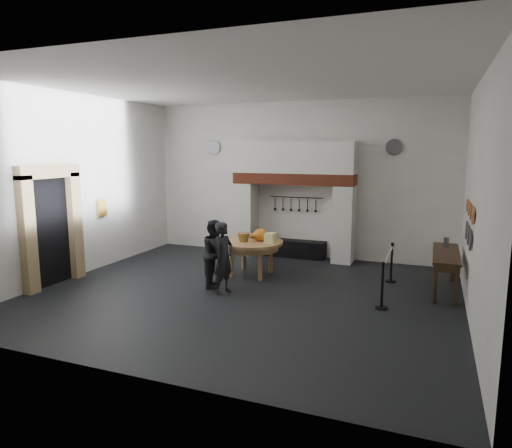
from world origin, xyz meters
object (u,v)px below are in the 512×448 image
at_px(side_table, 446,254).
at_px(barrier_post_near, 382,287).
at_px(visitor_far, 216,253).
at_px(barrier_post_far, 392,263).
at_px(work_table, 251,242).
at_px(iron_range, 293,249).
at_px(visitor_near, 224,258).

xyz_separation_m(side_table, barrier_post_near, (-1.18, -1.63, -0.42)).
bearing_deg(visitor_far, barrier_post_far, -81.36).
bearing_deg(barrier_post_far, work_table, -168.82).
xyz_separation_m(work_table, visitor_far, (-0.42, -1.18, -0.06)).
bearing_deg(iron_range, barrier_post_near, -50.98).
xyz_separation_m(work_table, barrier_post_far, (3.34, 0.66, -0.39)).
distance_m(visitor_near, side_table, 4.91).
height_order(iron_range, visitor_near, visitor_near).
bearing_deg(visitor_far, work_table, -36.90).
bearing_deg(barrier_post_far, visitor_far, -153.88).
bearing_deg(work_table, visitor_far, -109.42).
bearing_deg(work_table, barrier_post_far, 11.18).
distance_m(side_table, barrier_post_far, 1.30).
relative_size(side_table, barrier_post_far, 2.44).
distance_m(work_table, barrier_post_far, 3.43).
bearing_deg(visitor_far, side_table, -90.82).
bearing_deg(work_table, visitor_near, -90.61).
bearing_deg(barrier_post_near, barrier_post_far, 90.00).
xyz_separation_m(iron_range, barrier_post_near, (2.92, -3.61, 0.20)).
distance_m(iron_range, side_table, 4.59).
xyz_separation_m(iron_range, visitor_far, (-0.84, -3.45, 0.53)).
distance_m(work_table, visitor_near, 1.58).
bearing_deg(iron_range, barrier_post_far, -28.81).
bearing_deg(work_table, barrier_post_near, -21.84).
distance_m(visitor_far, side_table, 5.15).
height_order(visitor_near, barrier_post_far, visitor_near).
height_order(visitor_far, barrier_post_near, visitor_far).
height_order(work_table, visitor_near, visitor_near).
xyz_separation_m(visitor_near, visitor_far, (-0.40, 0.40, -0.01)).
height_order(work_table, side_table, side_table).
height_order(iron_range, side_table, side_table).
relative_size(iron_range, visitor_near, 1.19).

